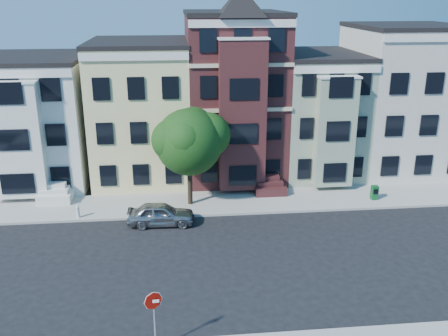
{
  "coord_description": "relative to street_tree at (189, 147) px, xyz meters",
  "views": [
    {
      "loc": [
        -4.57,
        -22.99,
        13.38
      ],
      "look_at": [
        -1.89,
        3.29,
        4.2
      ],
      "focal_mm": 40.0,
      "sensor_mm": 36.0,
      "label": 1
    }
  ],
  "objects": [
    {
      "name": "house_white",
      "position": [
        -11.31,
        6.61,
        0.36
      ],
      "size": [
        8.0,
        9.0,
        9.0
      ],
      "primitive_type": "cube",
      "color": "silver",
      "rests_on": "ground"
    },
    {
      "name": "house_green",
      "position": [
        10.19,
        6.61,
        0.36
      ],
      "size": [
        6.0,
        9.0,
        9.0
      ],
      "primitive_type": "cube",
      "color": "gray",
      "rests_on": "ground"
    },
    {
      "name": "street_tree",
      "position": [
        0.0,
        0.0,
        0.0
      ],
      "size": [
        8.66,
        8.66,
        7.98
      ],
      "primitive_type": null,
      "rotation": [
        0.0,
        0.0,
        -0.32
      ],
      "color": "#225219",
      "rests_on": "far_sidewalk"
    },
    {
      "name": "far_sidewalk",
      "position": [
        3.69,
        0.11,
        -4.06
      ],
      "size": [
        60.0,
        4.0,
        0.15
      ],
      "primitive_type": "cube",
      "color": "#9E9B93",
      "rests_on": "ground"
    },
    {
      "name": "fire_hydrant",
      "position": [
        -7.09,
        -1.51,
        -3.67
      ],
      "size": [
        0.24,
        0.24,
        0.64
      ],
      "primitive_type": "cylinder",
      "rotation": [
        0.0,
        0.0,
        -0.08
      ],
      "color": "silver",
      "rests_on": "far_sidewalk"
    },
    {
      "name": "house_yellow",
      "position": [
        -3.31,
        6.61,
        0.86
      ],
      "size": [
        7.0,
        9.0,
        10.0
      ],
      "primitive_type": "cube",
      "color": "beige",
      "rests_on": "ground"
    },
    {
      "name": "house_brown",
      "position": [
        3.69,
        6.61,
        1.86
      ],
      "size": [
        7.0,
        9.0,
        12.0
      ],
      "primitive_type": "cube",
      "color": "#401B1B",
      "rests_on": "ground"
    },
    {
      "name": "newspaper_box",
      "position": [
        12.54,
        -0.53,
        -3.5
      ],
      "size": [
        0.45,
        0.4,
        0.97
      ],
      "primitive_type": "cube",
      "rotation": [
        0.0,
        0.0,
        0.03
      ],
      "color": "#115826",
      "rests_on": "far_sidewalk"
    },
    {
      "name": "stop_sign",
      "position": [
        -1.92,
        -14.27,
        -2.58
      ],
      "size": [
        0.78,
        0.14,
        2.82
      ],
      "primitive_type": null,
      "rotation": [
        0.0,
        0.0,
        0.04
      ],
      "color": "#A20800",
      "rests_on": "near_sidewalk"
    },
    {
      "name": "parked_car",
      "position": [
        -1.9,
        -2.74,
        -3.44
      ],
      "size": [
        4.18,
        1.82,
        1.4
      ],
      "primitive_type": "imported",
      "rotation": [
        0.0,
        0.0,
        1.53
      ],
      "color": "#95979C",
      "rests_on": "ground"
    },
    {
      "name": "ground",
      "position": [
        3.69,
        -7.89,
        -4.14
      ],
      "size": [
        120.0,
        120.0,
        0.0
      ],
      "primitive_type": "plane",
      "color": "black"
    },
    {
      "name": "house_cream",
      "position": [
        17.19,
        6.61,
        1.36
      ],
      "size": [
        8.0,
        9.0,
        11.0
      ],
      "primitive_type": "cube",
      "color": "beige",
      "rests_on": "ground"
    }
  ]
}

